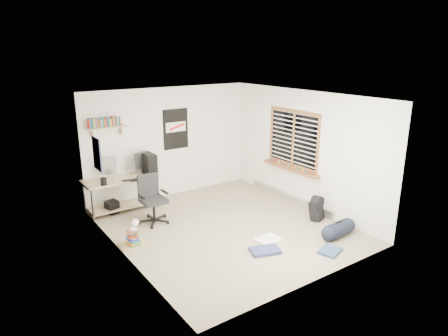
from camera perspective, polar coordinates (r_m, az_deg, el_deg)
floor at (r=7.76m, az=0.34°, el=-8.54°), size 4.00×4.50×0.01m
ceiling at (r=7.07m, az=0.38°, el=10.21°), size 4.00×4.50×0.01m
back_wall at (r=9.19m, az=-7.74°, el=3.62°), size 4.00×0.01×2.50m
left_wall at (r=6.43m, az=-14.45°, el=-2.45°), size 0.01×4.50×2.50m
right_wall at (r=8.58m, az=11.40°, el=2.51°), size 0.01×4.50×2.50m
desk at (r=8.72m, az=-14.38°, el=-3.54°), size 1.59×0.81×0.70m
monitor_left at (r=8.48m, az=-16.35°, el=-0.51°), size 0.36×0.25×0.39m
monitor_right at (r=8.72m, az=-11.86°, el=0.26°), size 0.36×0.22×0.39m
pc_tower at (r=8.69m, az=-10.70°, el=0.55°), size 0.21×0.45×0.47m
keyboard at (r=8.42m, az=-12.92°, el=-1.70°), size 0.45×0.23×0.02m
speaker_left at (r=8.21m, az=-16.82°, el=-1.91°), size 0.11×0.11×0.17m
speaker_right at (r=8.56m, az=-10.16°, el=-0.69°), size 0.10×0.10×0.17m
office_chair at (r=7.91m, az=-10.06°, el=-4.41°), size 0.64×0.64×0.96m
wall_shelf at (r=8.44m, az=-16.34°, el=5.62°), size 0.80×0.22×0.24m
poster_back_wall at (r=9.18m, az=-6.90°, el=5.54°), size 0.62×0.03×0.92m
poster_left_wall at (r=7.47m, az=-17.71°, el=1.92°), size 0.02×0.42×0.60m
window at (r=8.71m, az=9.81°, el=4.15°), size 0.10×1.50×1.26m
baseboard_heater at (r=9.10m, az=9.42°, el=-4.24°), size 0.08×2.50×0.18m
backpack at (r=8.23m, az=13.07°, el=-5.91°), size 0.35×0.31×0.39m
duffel_bag at (r=7.65m, az=16.05°, el=-8.44°), size 0.31×0.31×0.56m
tshirt at (r=7.30m, az=6.34°, el=-10.15°), size 0.44×0.37×0.04m
jeans_a at (r=6.92m, az=5.90°, el=-11.63°), size 0.58×0.46×0.05m
jeans_b at (r=7.11m, az=14.93°, el=-11.37°), size 0.47×0.41×0.05m
book_stack at (r=7.24m, az=-12.92°, el=-9.58°), size 0.42×0.34×0.28m
desk_lamp at (r=7.13m, az=-12.82°, el=-7.95°), size 0.20×0.25×0.22m
subwoofer at (r=8.67m, az=-15.71°, el=-5.36°), size 0.28×0.28×0.26m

